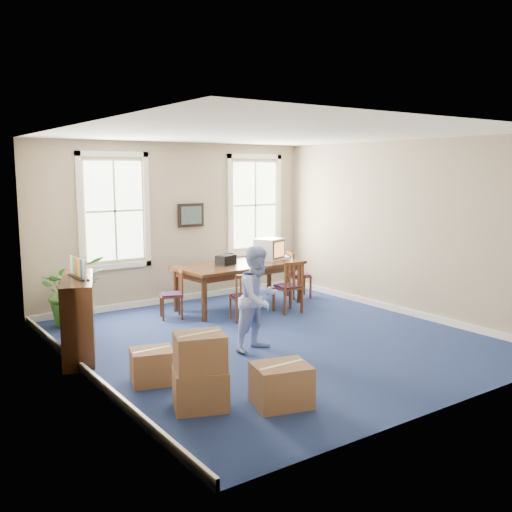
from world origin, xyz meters
TOP-DOWN VIEW (x-y plane):
  - floor at (0.00, 0.00)m, footprint 6.50×6.50m
  - ceiling at (0.00, 0.00)m, footprint 6.50×6.50m
  - wall_back at (0.00, 3.25)m, footprint 6.50×0.00m
  - wall_front at (0.00, -3.25)m, footprint 6.50×0.00m
  - wall_left at (-3.00, 0.00)m, footprint 0.00×6.50m
  - wall_right at (3.00, 0.00)m, footprint 0.00×6.50m
  - baseboard_back at (0.00, 3.22)m, footprint 6.00×0.04m
  - baseboard_left at (-2.97, 0.00)m, footprint 0.04×6.50m
  - baseboard_right at (2.97, 0.00)m, footprint 0.04×6.50m
  - window_left at (-1.30, 3.23)m, footprint 1.40×0.12m
  - window_right at (1.90, 3.23)m, footprint 1.40×0.12m
  - wall_picture at (0.30, 3.20)m, footprint 0.58×0.06m
  - conference_table at (0.76, 2.10)m, footprint 2.60×1.34m
  - crt_tv at (1.50, 2.15)m, footprint 0.64×0.66m
  - game_console at (1.85, 2.10)m, footprint 0.22×0.24m
  - equipment_bag at (0.47, 2.15)m, footprint 0.43×0.35m
  - chair_near_left at (0.24, 1.24)m, footprint 0.47×0.47m
  - chair_near_right at (1.27, 1.24)m, footprint 0.47×0.47m
  - chair_end_left at (-0.73, 2.10)m, footprint 0.49×0.49m
  - chair_end_right at (2.25, 2.10)m, footprint 0.55×0.55m
  - man at (-0.50, -0.32)m, footprint 0.88×0.75m
  - credenza at (-2.75, 0.99)m, footprint 0.89×1.54m
  - brochure_rack at (-2.73, 0.99)m, footprint 0.35×0.69m
  - potted_plant at (-2.33, 2.62)m, footprint 1.14×1.01m
  - cardboard_boxes at (-2.02, -1.56)m, footprint 1.97×1.97m

SIDE VIEW (x-z plane):
  - floor at x=0.00m, z-range 0.00..0.00m
  - baseboard_back at x=0.00m, z-range 0.00..0.12m
  - baseboard_left at x=-2.97m, z-range 0.00..0.12m
  - baseboard_right at x=2.97m, z-range 0.00..0.12m
  - conference_table at x=0.76m, z-range 0.00..0.86m
  - chair_near_left at x=0.24m, z-range 0.00..0.86m
  - chair_end_left at x=-0.73m, z-range 0.00..0.87m
  - cardboard_boxes at x=-2.02m, z-range 0.00..0.91m
  - chair_end_right at x=2.25m, z-range 0.00..0.96m
  - chair_near_right at x=1.27m, z-range 0.00..0.98m
  - credenza at x=-2.75m, z-range 0.00..1.16m
  - potted_plant at x=-2.33m, z-range 0.00..1.23m
  - man at x=-0.50m, z-range 0.00..1.56m
  - game_console at x=1.85m, z-range 0.86..0.91m
  - equipment_bag at x=0.47m, z-range 0.86..1.04m
  - crt_tv at x=1.50m, z-range 0.86..1.30m
  - brochure_rack at x=-2.73m, z-range 1.16..1.47m
  - wall_back at x=0.00m, z-range -1.65..4.85m
  - wall_front at x=0.00m, z-range -1.65..4.85m
  - wall_left at x=-3.00m, z-range -1.65..4.85m
  - wall_right at x=3.00m, z-range -1.65..4.85m
  - wall_picture at x=0.30m, z-range 1.51..1.99m
  - window_left at x=-1.30m, z-range 0.80..3.00m
  - window_right at x=1.90m, z-range 0.80..3.00m
  - ceiling at x=0.00m, z-range 3.20..3.20m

